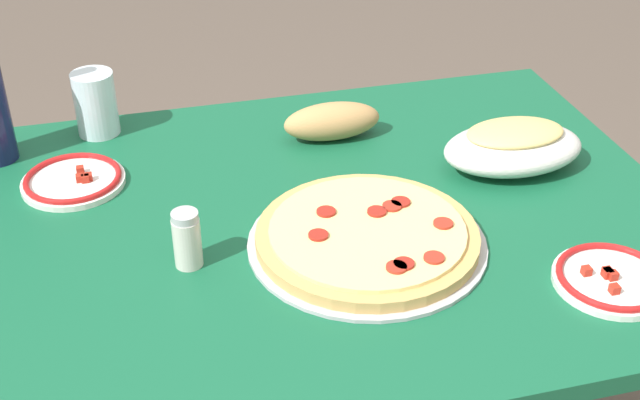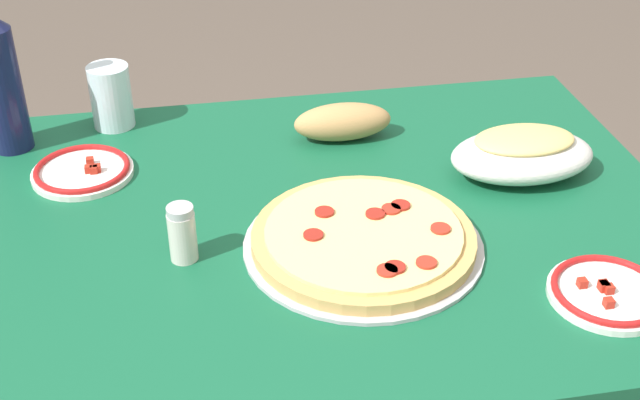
# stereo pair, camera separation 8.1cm
# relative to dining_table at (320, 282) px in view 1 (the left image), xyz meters

# --- Properties ---
(dining_table) EXTENTS (1.13, 0.85, 0.71)m
(dining_table) POSITION_rel_dining_table_xyz_m (0.00, 0.00, 0.00)
(dining_table) COLOR #145938
(dining_table) RESTS_ON ground
(pepperoni_pizza) EXTENTS (0.35, 0.35, 0.03)m
(pepperoni_pizza) POSITION_rel_dining_table_xyz_m (-0.05, 0.09, 0.14)
(pepperoni_pizza) COLOR #B7B7BC
(pepperoni_pizza) RESTS_ON dining_table
(baked_pasta_dish) EXTENTS (0.24, 0.15, 0.08)m
(baked_pasta_dish) POSITION_rel_dining_table_xyz_m (-0.35, -0.07, 0.17)
(baked_pasta_dish) COLOR white
(baked_pasta_dish) RESTS_ON dining_table
(water_glass) EXTENTS (0.07, 0.07, 0.12)m
(water_glass) POSITION_rel_dining_table_xyz_m (0.32, -0.37, 0.19)
(water_glass) COLOR silver
(water_glass) RESTS_ON dining_table
(side_plate_near) EXTENTS (0.17, 0.17, 0.02)m
(side_plate_near) POSITION_rel_dining_table_xyz_m (0.37, -0.19, 0.14)
(side_plate_near) COLOR white
(side_plate_near) RESTS_ON dining_table
(side_plate_far) EXTENTS (0.16, 0.16, 0.02)m
(side_plate_far) POSITION_rel_dining_table_xyz_m (-0.35, 0.26, 0.14)
(side_plate_far) COLOR white
(side_plate_far) RESTS_ON dining_table
(bread_loaf) EXTENTS (0.17, 0.07, 0.07)m
(bread_loaf) POSITION_rel_dining_table_xyz_m (-0.08, -0.24, 0.16)
(bread_loaf) COLOR tan
(bread_loaf) RESTS_ON dining_table
(spice_shaker) EXTENTS (0.04, 0.04, 0.09)m
(spice_shaker) POSITION_rel_dining_table_xyz_m (0.21, 0.07, 0.17)
(spice_shaker) COLOR silver
(spice_shaker) RESTS_ON dining_table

